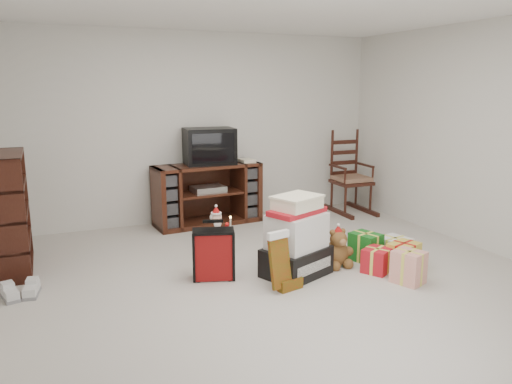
% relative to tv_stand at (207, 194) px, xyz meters
% --- Properties ---
extents(room, '(5.01, 5.01, 2.51)m').
position_rel_tv_stand_xyz_m(room, '(0.02, -2.22, 0.85)').
color(room, beige).
rests_on(room, ground).
extents(tv_stand, '(1.43, 0.61, 0.80)m').
position_rel_tv_stand_xyz_m(tv_stand, '(0.00, 0.00, 0.00)').
color(tv_stand, '#421C13').
rests_on(tv_stand, floor).
extents(bookshelf, '(0.32, 0.96, 1.17)m').
position_rel_tv_stand_xyz_m(bookshelf, '(-2.29, -0.87, 0.16)').
color(bookshelf, '#33160D').
rests_on(bookshelf, floor).
extents(rocking_chair, '(0.51, 0.82, 1.23)m').
position_rel_tv_stand_xyz_m(rocking_chair, '(2.09, -0.17, 0.02)').
color(rocking_chair, '#33160D').
rests_on(rocking_chair, floor).
extents(gift_pile, '(0.74, 0.65, 0.77)m').
position_rel_tv_stand_xyz_m(gift_pile, '(0.22, -2.11, -0.06)').
color(gift_pile, black).
rests_on(gift_pile, floor).
extents(red_suitcase, '(0.41, 0.29, 0.56)m').
position_rel_tv_stand_xyz_m(red_suitcase, '(-0.54, -1.89, -0.16)').
color(red_suitcase, maroon).
rests_on(red_suitcase, floor).
extents(stocking, '(0.28, 0.17, 0.56)m').
position_rel_tv_stand_xyz_m(stocking, '(-0.09, -2.40, -0.12)').
color(stocking, '#0B6513').
rests_on(stocking, floor).
extents(teddy_bear, '(0.26, 0.23, 0.39)m').
position_rel_tv_stand_xyz_m(teddy_bear, '(0.71, -2.06, -0.23)').
color(teddy_bear, brown).
rests_on(teddy_bear, floor).
extents(santa_figurine, '(0.28, 0.27, 0.58)m').
position_rel_tv_stand_xyz_m(santa_figurine, '(0.35, -1.63, -0.18)').
color(santa_figurine, '#A41211').
rests_on(santa_figurine, floor).
extents(mrs_claus_figurine, '(0.26, 0.25, 0.53)m').
position_rel_tv_stand_xyz_m(mrs_claus_figurine, '(-0.28, -1.20, -0.19)').
color(mrs_claus_figurine, '#A41211').
rests_on(mrs_claus_figurine, floor).
extents(sneaker_pair, '(0.34, 0.29, 0.10)m').
position_rel_tv_stand_xyz_m(sneaker_pair, '(-2.22, -1.64, -0.35)').
color(sneaker_pair, silver).
rests_on(sneaker_pair, floor).
extents(gift_cluster, '(0.77, 0.87, 0.26)m').
position_rel_tv_stand_xyz_m(gift_cluster, '(1.13, -2.31, -0.27)').
color(gift_cluster, '#B0141E').
rests_on(gift_cluster, floor).
extents(crt_television, '(0.67, 0.51, 0.47)m').
position_rel_tv_stand_xyz_m(crt_television, '(0.05, 0.02, 0.63)').
color(crt_television, black).
rests_on(crt_television, tv_stand).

